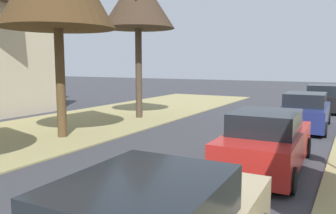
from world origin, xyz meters
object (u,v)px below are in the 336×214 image
(street_tree_left_far, at_px, (138,1))
(parked_sedan_red, at_px, (266,142))
(parked_sedan_black, at_px, (322,99))
(parked_sedan_navy, at_px, (305,112))

(street_tree_left_far, xyz_separation_m, parked_sedan_red, (7.79, -5.51, -5.23))
(parked_sedan_black, bearing_deg, parked_sedan_red, -91.17)
(street_tree_left_far, distance_m, parked_sedan_navy, 9.56)
(parked_sedan_navy, bearing_deg, parked_sedan_black, 88.75)
(street_tree_left_far, height_order, parked_sedan_red, street_tree_left_far)
(parked_sedan_red, relative_size, parked_sedan_black, 1.00)
(street_tree_left_far, relative_size, parked_sedan_red, 1.65)
(street_tree_left_far, bearing_deg, parked_sedan_navy, 8.27)
(street_tree_left_far, relative_size, parked_sedan_navy, 1.65)
(street_tree_left_far, height_order, parked_sedan_navy, street_tree_left_far)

